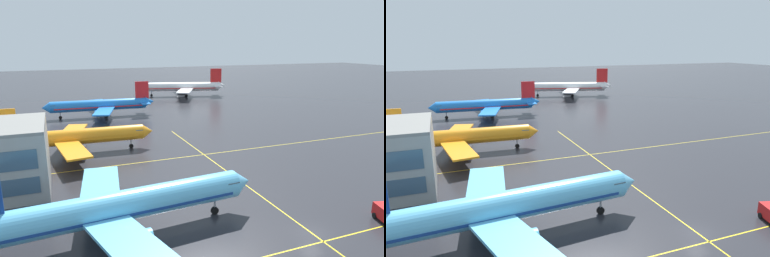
% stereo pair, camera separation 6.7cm
% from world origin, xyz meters
% --- Properties ---
extents(ground_plane, '(600.00, 600.00, 0.00)m').
position_xyz_m(ground_plane, '(0.00, 0.00, 0.00)').
color(ground_plane, '#28282D').
extents(airliner_front_gate, '(37.37, 32.16, 11.62)m').
position_xyz_m(airliner_front_gate, '(-22.47, 8.10, 3.97)').
color(airliner_front_gate, '#5BB7E5').
rests_on(airliner_front_gate, ground).
extents(airliner_second_row, '(33.66, 29.01, 10.47)m').
position_xyz_m(airliner_second_row, '(-25.37, 44.90, 3.57)').
color(airliner_second_row, orange).
rests_on(airliner_second_row, ground).
extents(airliner_third_row, '(35.01, 30.14, 10.88)m').
position_xyz_m(airliner_third_row, '(-15.01, 82.03, 3.72)').
color(airliner_third_row, blue).
rests_on(airliner_third_row, ground).
extents(airliner_far_left_stand, '(38.24, 32.63, 12.10)m').
position_xyz_m(airliner_far_left_stand, '(24.65, 114.09, 4.13)').
color(airliner_far_left_stand, white).
rests_on(airliner_far_left_stand, ground).
extents(taxiway_markings, '(138.68, 78.90, 0.01)m').
position_xyz_m(taxiway_markings, '(0.00, 15.93, 0.00)').
color(taxiway_markings, yellow).
rests_on(taxiway_markings, ground).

